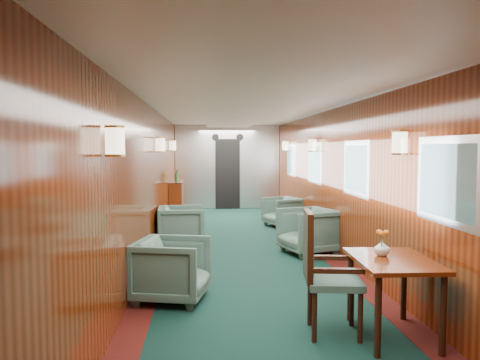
{
  "coord_description": "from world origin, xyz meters",
  "views": [
    {
      "loc": [
        -0.65,
        -7.49,
        1.74
      ],
      "look_at": [
        0.0,
        1.13,
        1.15
      ],
      "focal_mm": 35.0,
      "sensor_mm": 36.0,
      "label": 1
    }
  ],
  "objects": [
    {
      "name": "dining_table",
      "position": [
        1.06,
        -3.4,
        0.62
      ],
      "size": [
        0.72,
        1.0,
        0.73
      ],
      "rotation": [
        0.0,
        0.0,
        -0.04
      ],
      "color": "#67270D",
      "rests_on": "ground"
    },
    {
      "name": "credenza",
      "position": [
        -1.34,
        3.86,
        0.48
      ],
      "size": [
        0.33,
        1.05,
        1.21
      ],
      "color": "#67270D",
      "rests_on": "ground"
    },
    {
      "name": "windows_right",
      "position": [
        1.49,
        0.25,
        1.45
      ],
      "size": [
        0.02,
        8.6,
        0.8
      ],
      "color": "silver",
      "rests_on": "ground"
    },
    {
      "name": "armchair_left_far",
      "position": [
        -1.06,
        0.69,
        0.36
      ],
      "size": [
        0.85,
        0.82,
        0.73
      ],
      "primitive_type": "imported",
      "rotation": [
        0.0,
        0.0,
        1.63
      ],
      "color": "#1A3E38",
      "rests_on": "ground"
    },
    {
      "name": "armchair_right_far",
      "position": [
        1.06,
        2.75,
        0.33
      ],
      "size": [
        0.92,
        0.91,
        0.65
      ],
      "primitive_type": "imported",
      "rotation": [
        0.0,
        0.0,
        -1.19
      ],
      "color": "#1A3E38",
      "rests_on": "ground"
    },
    {
      "name": "bulkhead",
      "position": [
        0.0,
        5.91,
        1.18
      ],
      "size": [
        2.98,
        0.17,
        2.39
      ],
      "color": "silver",
      "rests_on": "ground"
    },
    {
      "name": "flower_vase",
      "position": [
        1.0,
        -3.28,
        0.81
      ],
      "size": [
        0.17,
        0.17,
        0.15
      ],
      "primitive_type": "imported",
      "rotation": [
        0.0,
        0.0,
        -0.16
      ],
      "color": "beige",
      "rests_on": "dining_table"
    },
    {
      "name": "wall_sconces",
      "position": [
        0.0,
        0.57,
        1.79
      ],
      "size": [
        2.97,
        7.97,
        0.25
      ],
      "color": "beige",
      "rests_on": "ground"
    },
    {
      "name": "room",
      "position": [
        0.0,
        0.0,
        1.63
      ],
      "size": [
        12.0,
        12.1,
        2.4
      ],
      "color": "black",
      "rests_on": "ground"
    },
    {
      "name": "armchair_right_near",
      "position": [
        1.05,
        0.05,
        0.38
      ],
      "size": [
        1.04,
        1.02,
        0.75
      ],
      "primitive_type": "imported",
      "rotation": [
        0.0,
        0.0,
        -1.25
      ],
      "color": "#1A3E38",
      "rests_on": "ground"
    },
    {
      "name": "side_chair",
      "position": [
        0.44,
        -3.27,
        0.63
      ],
      "size": [
        0.57,
        0.6,
        1.16
      ],
      "rotation": [
        0.0,
        0.0,
        -0.12
      ],
      "color": "#1A3E38",
      "rests_on": "ground"
    },
    {
      "name": "armchair_left_near",
      "position": [
        -1.03,
        -2.2,
        0.36
      ],
      "size": [
        0.94,
        0.92,
        0.72
      ],
      "primitive_type": "imported",
      "rotation": [
        0.0,
        0.0,
        1.35
      ],
      "color": "#1A3E38",
      "rests_on": "ground"
    }
  ]
}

